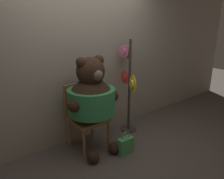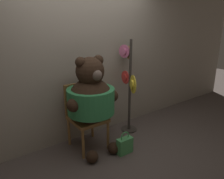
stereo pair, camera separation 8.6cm
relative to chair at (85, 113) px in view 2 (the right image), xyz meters
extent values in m
plane|color=#4C423D|center=(0.19, -0.30, -0.53)|extent=(14.00, 14.00, 0.00)
cube|color=gray|center=(0.19, 0.32, 0.69)|extent=(8.00, 0.10, 2.45)
cylinder|color=olive|center=(-0.21, -0.31, -0.31)|extent=(0.04, 0.04, 0.45)
cylinder|color=olive|center=(0.21, -0.31, -0.31)|extent=(0.04, 0.04, 0.45)
cylinder|color=olive|center=(-0.21, 0.14, -0.31)|extent=(0.04, 0.04, 0.45)
cylinder|color=olive|center=(0.21, 0.14, -0.31)|extent=(0.04, 0.04, 0.45)
cube|color=olive|center=(0.00, -0.08, -0.06)|extent=(0.48, 0.51, 0.05)
cube|color=olive|center=(0.00, 0.15, 0.20)|extent=(0.48, 0.04, 0.48)
sphere|color=black|center=(0.02, -0.16, 0.24)|extent=(0.66, 0.66, 0.66)
cylinder|color=#2D7F47|center=(0.02, -0.16, 0.24)|extent=(0.68, 0.68, 0.37)
sphere|color=black|center=(0.02, -0.16, 0.67)|extent=(0.40, 0.40, 0.40)
sphere|color=black|center=(-0.12, -0.16, 0.81)|extent=(0.15, 0.15, 0.15)
sphere|color=black|center=(0.16, -0.16, 0.81)|extent=(0.15, 0.15, 0.15)
sphere|color=brown|center=(0.02, -0.33, 0.65)|extent=(0.15, 0.15, 0.15)
sphere|color=black|center=(-0.29, -0.24, 0.28)|extent=(0.19, 0.19, 0.19)
sphere|color=black|center=(0.34, -0.24, 0.28)|extent=(0.19, 0.19, 0.19)
sphere|color=black|center=(-0.16, -0.46, -0.45)|extent=(0.17, 0.17, 0.17)
sphere|color=black|center=(0.20, -0.46, -0.45)|extent=(0.17, 0.17, 0.17)
cylinder|color=#332D28|center=(0.86, -0.04, -0.52)|extent=(0.28, 0.28, 0.02)
cylinder|color=#332D28|center=(0.86, -0.04, 0.26)|extent=(0.04, 0.04, 1.60)
cylinder|color=yellow|center=(0.80, -0.18, 0.36)|extent=(0.13, 0.28, 0.30)
cylinder|color=yellow|center=(0.80, -0.18, 0.36)|extent=(0.12, 0.16, 0.14)
cylinder|color=#D16693|center=(0.83, 0.09, 0.85)|extent=(0.06, 0.21, 0.22)
cylinder|color=#D16693|center=(0.83, 0.09, 0.85)|extent=(0.08, 0.11, 0.10)
cylinder|color=tan|center=(0.92, 0.08, 0.83)|extent=(0.11, 0.21, 0.22)
cylinder|color=tan|center=(0.92, 0.08, 0.83)|extent=(0.09, 0.12, 0.11)
cylinder|color=red|center=(0.87, 0.10, 0.41)|extent=(0.03, 0.23, 0.23)
cylinder|color=red|center=(0.87, 0.10, 0.41)|extent=(0.06, 0.11, 0.11)
cylinder|color=#3D9351|center=(0.96, 0.08, 0.85)|extent=(0.18, 0.22, 0.28)
cylinder|color=#3D9351|center=(0.96, 0.08, 0.85)|extent=(0.12, 0.13, 0.13)
cube|color=#479E56|center=(0.34, -0.55, -0.41)|extent=(0.24, 0.11, 0.24)
torus|color=#479E56|center=(0.34, -0.55, -0.26)|extent=(0.15, 0.02, 0.15)
camera|label=1|loc=(-1.54, -2.65, 1.34)|focal=35.00mm
camera|label=2|loc=(-1.47, -2.70, 1.34)|focal=35.00mm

